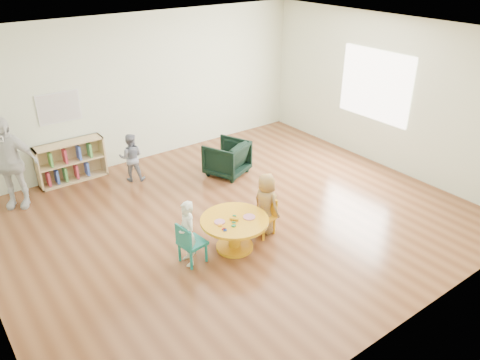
{
  "coord_description": "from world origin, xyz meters",
  "views": [
    {
      "loc": [
        -3.7,
        -5.13,
        3.91
      ],
      "look_at": [
        -0.13,
        -0.3,
        0.84
      ],
      "focal_mm": 35.0,
      "sensor_mm": 36.0,
      "label": 1
    }
  ],
  "objects_px": {
    "activity_table": "(235,228)",
    "adult_caretaker": "(9,163)",
    "child_left": "(187,233)",
    "armchair": "(227,158)",
    "child_right": "(266,203)",
    "toddler": "(131,157)",
    "bookshelf": "(70,162)",
    "kid_chair_right": "(265,215)",
    "kid_chair_left": "(190,243)"
  },
  "relations": [
    {
      "from": "activity_table",
      "to": "kid_chair_left",
      "type": "distance_m",
      "value": 0.69
    },
    {
      "from": "toddler",
      "to": "kid_chair_right",
      "type": "bearing_deg",
      "value": 135.91
    },
    {
      "from": "activity_table",
      "to": "child_right",
      "type": "distance_m",
      "value": 0.66
    },
    {
      "from": "activity_table",
      "to": "toddler",
      "type": "relative_size",
      "value": 1.07
    },
    {
      "from": "kid_chair_left",
      "to": "child_right",
      "type": "distance_m",
      "value": 1.33
    },
    {
      "from": "activity_table",
      "to": "bookshelf",
      "type": "distance_m",
      "value": 3.69
    },
    {
      "from": "activity_table",
      "to": "child_right",
      "type": "relative_size",
      "value": 1.01
    },
    {
      "from": "kid_chair_left",
      "to": "kid_chair_right",
      "type": "distance_m",
      "value": 1.27
    },
    {
      "from": "armchair",
      "to": "child_right",
      "type": "bearing_deg",
      "value": 48.62
    },
    {
      "from": "armchair",
      "to": "adult_caretaker",
      "type": "xyz_separation_m",
      "value": [
        -3.46,
        1.09,
        0.45
      ]
    },
    {
      "from": "activity_table",
      "to": "child_right",
      "type": "xyz_separation_m",
      "value": [
        0.64,
        0.09,
        0.14
      ]
    },
    {
      "from": "kid_chair_right",
      "to": "armchair",
      "type": "relative_size",
      "value": 0.82
    },
    {
      "from": "bookshelf",
      "to": "armchair",
      "type": "bearing_deg",
      "value": -31.37
    },
    {
      "from": "kid_chair_right",
      "to": "child_left",
      "type": "relative_size",
      "value": 0.61
    },
    {
      "from": "bookshelf",
      "to": "armchair",
      "type": "relative_size",
      "value": 1.7
    },
    {
      "from": "armchair",
      "to": "child_left",
      "type": "relative_size",
      "value": 0.75
    },
    {
      "from": "bookshelf",
      "to": "child_right",
      "type": "bearing_deg",
      "value": -62.61
    },
    {
      "from": "armchair",
      "to": "child_right",
      "type": "xyz_separation_m",
      "value": [
        -0.65,
        -1.94,
        0.15
      ]
    },
    {
      "from": "armchair",
      "to": "child_right",
      "type": "relative_size",
      "value": 0.75
    },
    {
      "from": "armchair",
      "to": "child_right",
      "type": "distance_m",
      "value": 2.05
    },
    {
      "from": "kid_chair_right",
      "to": "toddler",
      "type": "relative_size",
      "value": 0.64
    },
    {
      "from": "kid_chair_right",
      "to": "bookshelf",
      "type": "relative_size",
      "value": 0.48
    },
    {
      "from": "child_left",
      "to": "bookshelf",
      "type": "bearing_deg",
      "value": -164.49
    },
    {
      "from": "toddler",
      "to": "bookshelf",
      "type": "bearing_deg",
      "value": -6.6
    },
    {
      "from": "activity_table",
      "to": "armchair",
      "type": "relative_size",
      "value": 1.36
    },
    {
      "from": "kid_chair_right",
      "to": "child_right",
      "type": "bearing_deg",
      "value": -60.87
    },
    {
      "from": "armchair",
      "to": "toddler",
      "type": "xyz_separation_m",
      "value": [
        -1.53,
        0.82,
        0.13
      ]
    },
    {
      "from": "activity_table",
      "to": "armchair",
      "type": "height_order",
      "value": "armchair"
    },
    {
      "from": "child_left",
      "to": "child_right",
      "type": "distance_m",
      "value": 1.34
    },
    {
      "from": "armchair",
      "to": "child_left",
      "type": "distance_m",
      "value": 2.78
    },
    {
      "from": "bookshelf",
      "to": "adult_caretaker",
      "type": "height_order",
      "value": "adult_caretaker"
    },
    {
      "from": "child_left",
      "to": "adult_caretaker",
      "type": "height_order",
      "value": "adult_caretaker"
    },
    {
      "from": "kid_chair_right",
      "to": "toddler",
      "type": "bearing_deg",
      "value": 6.55
    },
    {
      "from": "kid_chair_left",
      "to": "toddler",
      "type": "bearing_deg",
      "value": 163.75
    },
    {
      "from": "kid_chair_left",
      "to": "armchair",
      "type": "height_order",
      "value": "armchair"
    },
    {
      "from": "kid_chair_right",
      "to": "child_left",
      "type": "height_order",
      "value": "child_left"
    },
    {
      "from": "child_right",
      "to": "activity_table",
      "type": "bearing_deg",
      "value": 91.45
    },
    {
      "from": "child_left",
      "to": "toddler",
      "type": "relative_size",
      "value": 1.05
    },
    {
      "from": "kid_chair_right",
      "to": "armchair",
      "type": "height_order",
      "value": "armchair"
    },
    {
      "from": "child_right",
      "to": "toddler",
      "type": "bearing_deg",
      "value": 11.03
    },
    {
      "from": "toddler",
      "to": "activity_table",
      "type": "bearing_deg",
      "value": 124.22
    },
    {
      "from": "child_left",
      "to": "activity_table",
      "type": "bearing_deg",
      "value": 90.35
    },
    {
      "from": "activity_table",
      "to": "adult_caretaker",
      "type": "bearing_deg",
      "value": 124.81
    },
    {
      "from": "armchair",
      "to": "kid_chair_right",
      "type": "bearing_deg",
      "value": 47.72
    },
    {
      "from": "activity_table",
      "to": "armchair",
      "type": "distance_m",
      "value": 2.4
    },
    {
      "from": "activity_table",
      "to": "child_left",
      "type": "relative_size",
      "value": 1.02
    },
    {
      "from": "kid_chair_left",
      "to": "armchair",
      "type": "relative_size",
      "value": 0.85
    },
    {
      "from": "child_right",
      "to": "child_left",
      "type": "bearing_deg",
      "value": 83.12
    },
    {
      "from": "toddler",
      "to": "adult_caretaker",
      "type": "relative_size",
      "value": 0.58
    },
    {
      "from": "child_left",
      "to": "kid_chair_left",
      "type": "bearing_deg",
      "value": 55.17
    }
  ]
}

